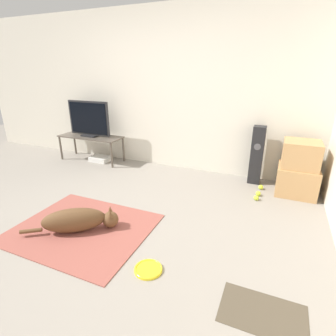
% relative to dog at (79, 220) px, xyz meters
% --- Properties ---
extents(ground_plane, '(12.00, 12.00, 0.00)m').
position_rel_dog_xyz_m(ground_plane, '(-0.10, 0.18, -0.14)').
color(ground_plane, gray).
extents(wall_back, '(8.00, 0.06, 2.55)m').
position_rel_dog_xyz_m(wall_back, '(-0.10, 2.28, 1.14)').
color(wall_back, silver).
rests_on(wall_back, ground_plane).
extents(area_rug, '(1.41, 1.18, 0.01)m').
position_rel_dog_xyz_m(area_rug, '(-0.00, 0.05, -0.13)').
color(area_rug, '#934C42').
rests_on(area_rug, ground_plane).
extents(dog, '(0.84, 0.62, 0.26)m').
position_rel_dog_xyz_m(dog, '(0.00, 0.00, 0.00)').
color(dog, brown).
rests_on(dog, area_rug).
extents(frisbee, '(0.24, 0.24, 0.03)m').
position_rel_dog_xyz_m(frisbee, '(0.94, -0.23, -0.12)').
color(frisbee, yellow).
rests_on(frisbee, ground_plane).
extents(cardboard_box_lower, '(0.51, 0.48, 0.39)m').
position_rel_dog_xyz_m(cardboard_box_lower, '(2.12, 1.90, 0.06)').
color(cardboard_box_lower, tan).
rests_on(cardboard_box_lower, ground_plane).
extents(cardboard_box_upper, '(0.45, 0.43, 0.36)m').
position_rel_dog_xyz_m(cardboard_box_upper, '(2.12, 1.90, 0.43)').
color(cardboard_box_upper, tan).
rests_on(cardboard_box_upper, cardboard_box_lower).
extents(floor_speaker, '(0.17, 0.18, 0.86)m').
position_rel_dog_xyz_m(floor_speaker, '(1.56, 2.07, 0.30)').
color(floor_speaker, black).
rests_on(floor_speaker, ground_plane).
extents(tv_stand, '(1.20, 0.44, 0.46)m').
position_rel_dog_xyz_m(tv_stand, '(-1.36, 1.95, 0.28)').
color(tv_stand, brown).
rests_on(tv_stand, ground_plane).
extents(tv, '(0.84, 0.20, 0.63)m').
position_rel_dog_xyz_m(tv, '(-1.36, 1.95, 0.64)').
color(tv, '#232326').
rests_on(tv, tv_stand).
extents(tennis_ball_by_boxes, '(0.07, 0.07, 0.07)m').
position_rel_dog_xyz_m(tennis_ball_by_boxes, '(1.67, 1.62, -0.10)').
color(tennis_ball_by_boxes, '#C6E033').
rests_on(tennis_ball_by_boxes, ground_plane).
extents(tennis_ball_near_speaker, '(0.07, 0.07, 0.07)m').
position_rel_dog_xyz_m(tennis_ball_near_speaker, '(1.68, 1.85, -0.10)').
color(tennis_ball_near_speaker, '#C6E033').
rests_on(tennis_ball_near_speaker, ground_plane).
extents(tennis_ball_loose_on_carpet, '(0.07, 0.07, 0.07)m').
position_rel_dog_xyz_m(tennis_ball_loose_on_carpet, '(1.65, 1.47, -0.10)').
color(tennis_ball_loose_on_carpet, '#C6E033').
rests_on(tennis_ball_loose_on_carpet, ground_plane).
extents(game_console, '(0.35, 0.27, 0.08)m').
position_rel_dog_xyz_m(game_console, '(-1.20, 1.97, -0.09)').
color(game_console, white).
rests_on(game_console, ground_plane).
extents(door_mat, '(0.59, 0.38, 0.01)m').
position_rel_dog_xyz_m(door_mat, '(1.88, -0.29, -0.13)').
color(door_mat, '#4C4233').
rests_on(door_mat, ground_plane).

